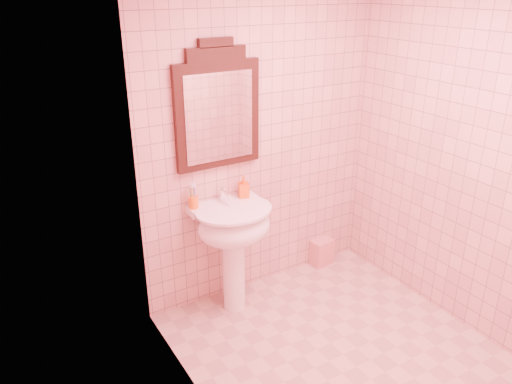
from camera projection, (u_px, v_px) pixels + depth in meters
floor at (343, 354)px, 3.46m from camera, size 2.20×2.20×0.00m
back_wall at (261, 142)px, 3.84m from camera, size 2.00×0.02×2.50m
pedestal_sink at (234, 233)px, 3.71m from camera, size 0.58×0.58×0.86m
faucet at (224, 195)px, 3.71m from camera, size 0.04×0.16×0.11m
mirror at (218, 110)px, 3.52m from camera, size 0.65×0.06×0.91m
toothbrush_cup at (194, 202)px, 3.62m from camera, size 0.07×0.07×0.17m
soap_dispenser at (244, 187)px, 3.79m from camera, size 0.10×0.10×0.17m
towel at (322, 252)px, 4.53m from camera, size 0.21×0.15×0.24m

